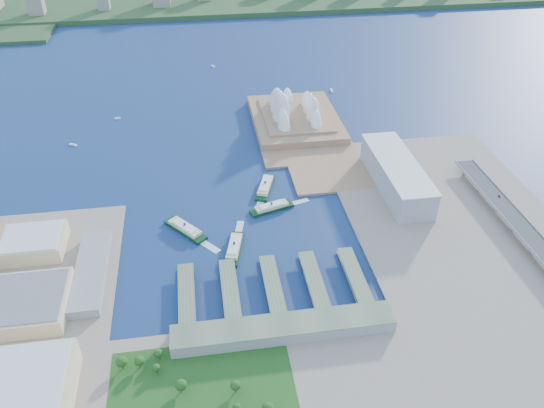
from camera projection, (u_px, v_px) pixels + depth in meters
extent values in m
plane|color=#10284F|center=(249.00, 243.00, 584.89)|extent=(3000.00, 3000.00, 0.00)
cube|color=gray|center=(475.00, 250.00, 573.48)|extent=(240.00, 500.00, 3.00)
cube|color=#946F51|center=(299.00, 128.00, 807.26)|extent=(135.00, 220.00, 3.00)
cube|color=#2D4926|center=(205.00, 3.00, 1372.51)|extent=(2200.00, 260.00, 12.00)
cube|color=#97979D|center=(396.00, 175.00, 661.87)|extent=(45.00, 155.00, 35.00)
cube|color=gray|center=(284.00, 329.00, 472.59)|extent=(200.00, 28.00, 12.00)
imported|color=slate|center=(499.00, 196.00, 632.50)|extent=(1.73, 4.26, 1.24)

